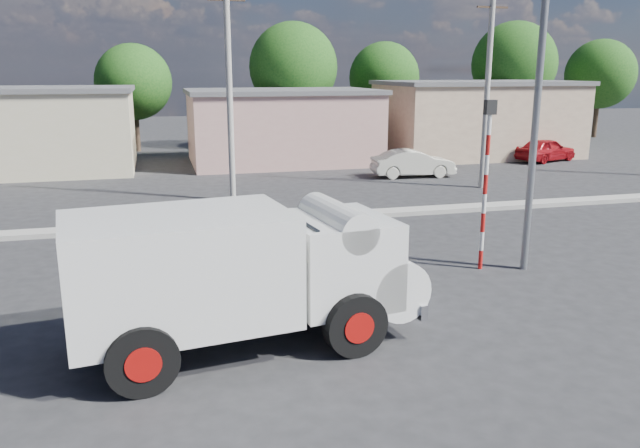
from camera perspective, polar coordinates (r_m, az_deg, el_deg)
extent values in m
plane|color=#262628|center=(14.35, 6.00, -6.87)|extent=(120.00, 120.00, 0.00)
cube|color=#99968E|center=(21.67, -1.42, 0.59)|extent=(40.00, 0.80, 0.16)
cylinder|color=black|center=(10.52, -15.96, -11.89)|extent=(1.22, 0.50, 1.18)
cylinder|color=red|center=(10.52, -15.96, -11.89)|extent=(0.63, 0.46, 0.58)
cylinder|color=black|center=(12.59, -17.20, -7.61)|extent=(1.22, 0.50, 1.18)
cylinder|color=red|center=(12.59, -17.20, -7.61)|extent=(0.63, 0.46, 0.58)
cylinder|color=black|center=(11.45, 3.24, -9.16)|extent=(1.22, 0.50, 1.18)
cylinder|color=red|center=(11.45, 3.24, -9.16)|extent=(0.63, 0.46, 0.58)
cylinder|color=black|center=(13.38, -0.95, -5.67)|extent=(1.22, 0.50, 1.18)
cylinder|color=red|center=(13.38, -0.95, -5.67)|extent=(0.63, 0.46, 0.58)
cube|color=black|center=(11.79, -7.76, -8.13)|extent=(5.08, 2.05, 0.19)
cube|color=silver|center=(11.27, -12.68, -4.06)|extent=(4.15, 2.86, 1.98)
cube|color=silver|center=(12.14, 1.46, -3.20)|extent=(2.21, 2.44, 1.66)
cylinder|color=silver|center=(12.67, 5.23, -4.81)|extent=(1.47, 2.34, 1.18)
cylinder|color=silver|center=(11.94, 1.48, 0.24)|extent=(1.04, 2.28, 0.75)
cube|color=silver|center=(13.01, 6.88, -6.36)|extent=(0.46, 2.31, 0.30)
cube|color=black|center=(11.74, -1.88, -1.36)|extent=(0.33, 1.82, 0.75)
imported|color=black|center=(13.54, 3.38, -5.78)|extent=(2.07, 1.07, 1.04)
imported|color=silver|center=(13.42, 3.40, -4.27)|extent=(0.55, 0.72, 1.79)
imported|color=beige|center=(30.76, 8.50, 5.51)|extent=(4.09, 1.69, 1.32)
imported|color=maroon|center=(37.91, 19.94, 6.41)|extent=(4.21, 2.78, 1.33)
cylinder|color=red|center=(16.87, 14.46, -3.16)|extent=(0.11, 0.11, 0.50)
cylinder|color=white|center=(16.73, 14.56, -1.53)|extent=(0.11, 0.11, 0.50)
cylinder|color=red|center=(16.61, 14.67, 0.14)|extent=(0.11, 0.11, 0.50)
cylinder|color=white|center=(16.50, 14.78, 1.82)|extent=(0.11, 0.11, 0.50)
cylinder|color=red|center=(16.41, 14.88, 3.53)|extent=(0.11, 0.11, 0.50)
cylinder|color=white|center=(16.33, 14.99, 5.26)|extent=(0.11, 0.11, 0.50)
cylinder|color=red|center=(16.26, 15.10, 7.00)|extent=(0.11, 0.11, 0.50)
cylinder|color=white|center=(16.22, 15.21, 8.75)|extent=(0.11, 0.11, 0.50)
cube|color=black|center=(16.19, 15.31, 10.26)|extent=(0.28, 0.18, 0.36)
cylinder|color=slate|center=(16.49, 19.29, 11.16)|extent=(0.18, 0.18, 9.00)
cube|color=beige|center=(35.40, -26.55, 7.49)|extent=(12.00, 7.00, 4.00)
cube|color=#59595B|center=(35.28, -26.93, 10.90)|extent=(12.30, 7.30, 0.24)
cube|color=tan|center=(35.34, -3.52, 8.74)|extent=(10.00, 7.00, 3.80)
cube|color=#59595B|center=(35.22, -3.57, 12.01)|extent=(10.30, 7.30, 0.24)
cube|color=tan|center=(39.44, 14.06, 9.18)|extent=(11.00, 7.00, 4.20)
cube|color=#59595B|center=(39.33, 14.26, 12.40)|extent=(11.30, 7.30, 0.24)
cylinder|color=#38281E|center=(41.68, -16.44, 8.76)|extent=(0.36, 0.36, 3.47)
sphere|color=#366B20|center=(41.55, -16.69, 12.34)|extent=(4.71, 4.71, 4.71)
cylinder|color=#38281E|center=(41.59, -2.42, 9.80)|extent=(0.36, 0.36, 4.20)
sphere|color=#366B20|center=(41.48, -2.47, 14.15)|extent=(5.70, 5.70, 5.70)
cylinder|color=#38281E|center=(45.49, 5.80, 9.74)|extent=(0.36, 0.36, 3.64)
sphere|color=#366B20|center=(45.38, 5.89, 13.18)|extent=(4.94, 4.94, 4.94)
cylinder|color=#38281E|center=(47.62, 17.04, 9.84)|extent=(0.36, 0.36, 4.37)
sphere|color=#366B20|center=(47.53, 17.32, 13.77)|extent=(5.93, 5.93, 5.93)
cylinder|color=#38281E|center=(53.03, 23.94, 9.32)|extent=(0.36, 0.36, 3.81)
sphere|color=#366B20|center=(52.94, 24.25, 12.39)|extent=(5.17, 5.17, 5.17)
cylinder|color=#99968E|center=(24.72, -8.26, 11.28)|extent=(0.24, 0.24, 8.00)
cube|color=#38281E|center=(24.82, -8.57, 19.61)|extent=(1.40, 0.08, 0.08)
cylinder|color=#99968E|center=(28.18, 15.01, 11.27)|extent=(0.24, 0.24, 8.00)
cube|color=#38281E|center=(28.27, 15.49, 18.56)|extent=(1.40, 0.08, 0.08)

